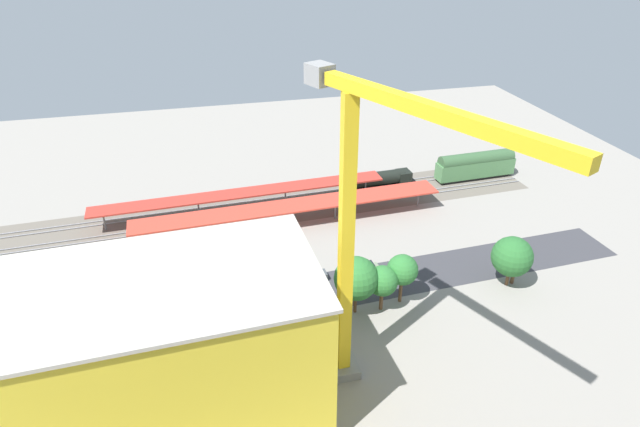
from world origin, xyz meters
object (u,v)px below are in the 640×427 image
(platform_canopy_far, at_px, (242,193))
(street_tree_2, at_px, (383,281))
(locomotive, at_px, (380,181))
(traffic_light, at_px, (121,273))
(construction_building, at_px, (129,361))
(parked_car_3, at_px, (208,292))
(platform_canopy_near, at_px, (291,206))
(parked_car_4, at_px, (150,300))
(tower_crane, at_px, (363,225))
(street_tree_0, at_px, (512,257))
(parked_car_0, at_px, (366,269))
(passenger_coach, at_px, (476,165))
(street_tree_3, at_px, (517,259))
(street_tree_1, at_px, (356,279))
(parked_car_2, at_px, (259,283))
(street_tree_4, at_px, (402,270))
(parked_car_1, at_px, (311,276))
(box_truck_0, at_px, (49,344))

(platform_canopy_far, distance_m, street_tree_2, 36.48)
(locomotive, height_order, traffic_light, traffic_light)
(construction_building, xyz_separation_m, traffic_light, (3.07, -22.08, -3.93))
(parked_car_3, xyz_separation_m, construction_building, (8.25, 20.30, 7.96))
(platform_canopy_near, xyz_separation_m, parked_car_4, (23.70, 17.23, -3.00))
(tower_crane, xyz_separation_m, street_tree_0, (-27.56, -13.01, -16.50))
(parked_car_0, distance_m, street_tree_2, 9.37)
(parked_car_0, height_order, construction_building, construction_building)
(passenger_coach, height_order, construction_building, construction_building)
(platform_canopy_far, distance_m, street_tree_3, 48.53)
(passenger_coach, bearing_deg, street_tree_2, 46.90)
(parked_car_4, bearing_deg, street_tree_3, 171.55)
(passenger_coach, height_order, street_tree_2, street_tree_2)
(parked_car_0, xyz_separation_m, street_tree_1, (4.24, 8.20, 4.80))
(parked_car_2, distance_m, parked_car_3, 7.43)
(street_tree_1, xyz_separation_m, street_tree_4, (-6.90, -0.66, -0.23))
(platform_canopy_near, relative_size, traffic_light, 7.53)
(parked_car_1, bearing_deg, parked_car_2, -1.38)
(locomotive, xyz_separation_m, parked_car_4, (43.93, 27.06, -1.10))
(parked_car_4, relative_size, street_tree_4, 0.56)
(parked_car_0, distance_m, construction_building, 38.70)
(passenger_coach, xyz_separation_m, parked_car_1, (41.47, 27.02, -2.23))
(construction_building, distance_m, street_tree_1, 30.46)
(parked_car_3, bearing_deg, street_tree_3, 170.23)
(parked_car_0, relative_size, traffic_light, 0.59)
(street_tree_4, bearing_deg, street_tree_0, 179.40)
(street_tree_0, height_order, street_tree_2, street_tree_0)
(parked_car_4, bearing_deg, construction_building, 89.28)
(parked_car_4, distance_m, tower_crane, 37.93)
(street_tree_2, bearing_deg, parked_car_1, -47.95)
(platform_canopy_far, xyz_separation_m, parked_car_3, (8.04, 24.50, -2.97))
(parked_car_2, height_order, street_tree_0, street_tree_0)
(street_tree_1, bearing_deg, locomotive, -114.70)
(parked_car_0, height_order, parked_car_4, parked_car_0)
(parked_car_4, distance_m, construction_building, 21.93)
(parked_car_1, height_order, street_tree_2, street_tree_2)
(street_tree_2, distance_m, street_tree_4, 3.41)
(platform_canopy_near, distance_m, box_truck_0, 43.10)
(box_truck_0, distance_m, street_tree_0, 63.16)
(passenger_coach, height_order, parked_car_4, passenger_coach)
(street_tree_3, relative_size, street_tree_4, 0.84)
(street_tree_2, xyz_separation_m, street_tree_4, (-3.21, -0.95, 0.63))
(locomotive, xyz_separation_m, parked_car_2, (28.51, 26.83, -1.08))
(tower_crane, relative_size, box_truck_0, 3.85)
(platform_canopy_near, height_order, street_tree_0, street_tree_0)
(parked_car_2, bearing_deg, box_truck_0, 15.49)
(parked_car_0, distance_m, box_truck_0, 44.09)
(parked_car_4, xyz_separation_m, street_tree_0, (-51.37, 7.99, 4.25))
(street_tree_2, bearing_deg, platform_canopy_near, -73.75)
(platform_canopy_far, relative_size, street_tree_4, 7.11)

